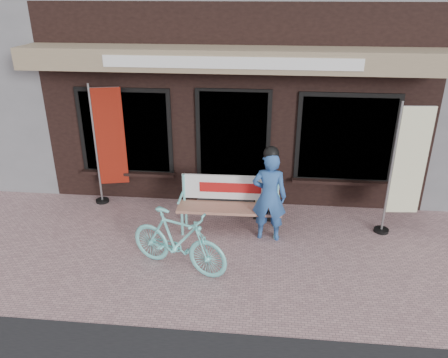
# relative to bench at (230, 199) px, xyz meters

# --- Properties ---
(ground) EXTENTS (70.00, 70.00, 0.00)m
(ground) POSITION_rel_bench_xyz_m (-0.03, -0.99, -0.55)
(ground) COLOR #AC8486
(ground) RESTS_ON ground
(storefront) EXTENTS (7.00, 6.77, 6.00)m
(storefront) POSITION_rel_bench_xyz_m (-0.03, 3.97, 2.44)
(storefront) COLOR black
(storefront) RESTS_ON ground
(bench) EXTENTS (1.74, 0.48, 0.94)m
(bench) POSITION_rel_bench_xyz_m (0.00, 0.00, 0.00)
(bench) COLOR #74E3E1
(bench) RESTS_ON ground
(person) EXTENTS (0.58, 0.40, 1.60)m
(person) POSITION_rel_bench_xyz_m (0.65, -0.24, 0.24)
(person) COLOR #2D589D
(person) RESTS_ON ground
(bicycle) EXTENTS (1.62, 0.98, 0.94)m
(bicycle) POSITION_rel_bench_xyz_m (-0.63, -1.24, -0.08)
(bicycle) COLOR #74E3E1
(bicycle) RESTS_ON ground
(nobori_red) EXTENTS (0.68, 0.30, 2.29)m
(nobori_red) POSITION_rel_bench_xyz_m (-2.31, 0.80, 0.63)
(nobori_red) COLOR gray
(nobori_red) RESTS_ON ground
(nobori_cream) EXTENTS (0.66, 0.27, 2.25)m
(nobori_cream) POSITION_rel_bench_xyz_m (2.80, 0.16, 0.61)
(nobori_cream) COLOR gray
(nobori_cream) RESTS_ON ground
(menu_stand) EXTENTS (0.41, 0.17, 0.81)m
(menu_stand) POSITION_rel_bench_xyz_m (0.60, 0.34, -0.13)
(menu_stand) COLOR black
(menu_stand) RESTS_ON ground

